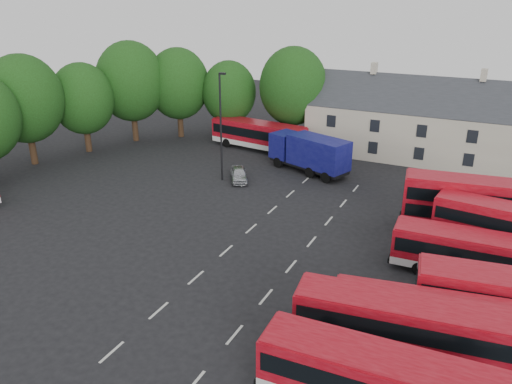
# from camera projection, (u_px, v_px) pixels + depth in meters

# --- Properties ---
(ground) EXTENTS (140.00, 140.00, 0.00)m
(ground) POSITION_uv_depth(u_px,v_px,m) (212.00, 264.00, 33.87)
(ground) COLOR black
(ground) RESTS_ON ground
(lane_markings) EXTENTS (5.15, 33.80, 0.01)m
(lane_markings) POSITION_uv_depth(u_px,v_px,m) (258.00, 258.00, 34.52)
(lane_markings) COLOR beige
(lane_markings) RESTS_ON ground
(treeline) EXTENTS (29.92, 32.59, 12.01)m
(treeline) POSITION_uv_depth(u_px,v_px,m) (139.00, 92.00, 55.98)
(treeline) COLOR black
(treeline) RESTS_ON ground
(terrace_houses) EXTENTS (35.70, 7.13, 10.06)m
(terrace_houses) POSITION_uv_depth(u_px,v_px,m) (475.00, 130.00, 51.74)
(terrace_houses) COLOR beige
(terrace_houses) RESTS_ON ground
(bus_row_a) EXTENTS (11.00, 2.96, 3.08)m
(bus_row_a) POSITION_uv_depth(u_px,v_px,m) (385.00, 380.00, 21.12)
(bus_row_a) COLOR silver
(bus_row_a) RESTS_ON ground
(bus_row_b) EXTENTS (10.87, 3.74, 3.01)m
(bus_row_b) POSITION_uv_depth(u_px,v_px,m) (401.00, 322.00, 24.96)
(bus_row_b) COLOR silver
(bus_row_b) RESTS_ON ground
(bus_row_c) EXTENTS (10.02, 3.84, 2.77)m
(bus_row_c) POSITION_uv_depth(u_px,v_px,m) (429.00, 316.00, 25.60)
(bus_row_c) COLOR silver
(bus_row_c) RESTS_ON ground
(bus_row_e) EXTENTS (10.80, 2.91, 3.03)m
(bus_row_e) POSITION_uv_depth(u_px,v_px,m) (481.00, 253.00, 31.48)
(bus_row_e) COLOR silver
(bus_row_e) RESTS_ON ground
(bus_dd_south) EXTENTS (10.04, 3.45, 4.03)m
(bus_dd_south) POSITION_uv_depth(u_px,v_px,m) (510.00, 231.00, 33.34)
(bus_dd_south) COLOR silver
(bus_dd_south) RESTS_ON ground
(bus_dd_north) EXTENTS (11.29, 4.04, 4.53)m
(bus_dd_north) POSITION_uv_depth(u_px,v_px,m) (481.00, 205.00, 36.66)
(bus_dd_north) COLOR silver
(bus_dd_north) RESTS_ON ground
(bus_north) EXTENTS (11.84, 4.18, 3.28)m
(bus_north) POSITION_uv_depth(u_px,v_px,m) (258.00, 133.00, 57.57)
(bus_north) COLOR silver
(bus_north) RESTS_ON ground
(box_truck) EXTENTS (9.13, 5.54, 3.82)m
(box_truck) POSITION_uv_depth(u_px,v_px,m) (310.00, 152.00, 50.30)
(box_truck) COLOR black
(box_truck) RESTS_ON ground
(silver_car) EXTENTS (3.37, 4.11, 1.32)m
(silver_car) POSITION_uv_depth(u_px,v_px,m) (239.00, 174.00, 48.54)
(silver_car) COLOR #B1B4B9
(silver_car) RESTS_ON ground
(lamppost) EXTENTS (0.71, 0.26, 10.40)m
(lamppost) POSITION_uv_depth(u_px,v_px,m) (221.00, 125.00, 46.85)
(lamppost) COLOR black
(lamppost) RESTS_ON ground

